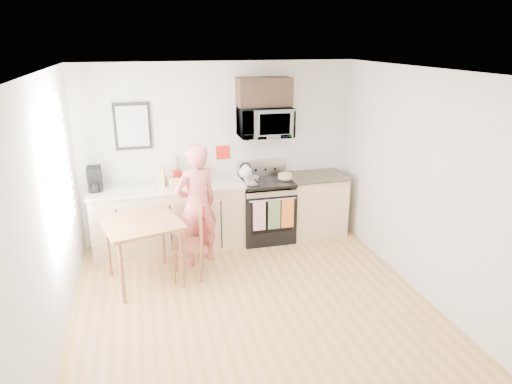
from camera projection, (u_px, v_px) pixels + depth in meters
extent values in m
plane|color=olive|center=(258.00, 316.00, 5.02)|extent=(4.60, 4.60, 0.00)
cube|color=silver|center=(219.00, 153.00, 6.71)|extent=(4.00, 0.04, 2.60)
cube|color=silver|center=(364.00, 348.00, 2.49)|extent=(4.00, 0.04, 2.60)
cube|color=silver|center=(45.00, 224.00, 4.13)|extent=(0.04, 4.60, 2.60)
cube|color=silver|center=(433.00, 190.00, 5.06)|extent=(0.04, 4.60, 2.60)
cube|color=white|center=(259.00, 73.00, 4.18)|extent=(4.00, 4.60, 0.04)
cube|color=white|center=(57.00, 174.00, 4.79)|extent=(0.02, 1.40, 1.50)
cube|color=white|center=(58.00, 173.00, 4.79)|extent=(0.01, 1.30, 1.40)
cube|color=tan|center=(169.00, 219.00, 6.52)|extent=(2.10, 0.60, 0.90)
cube|color=beige|center=(167.00, 187.00, 6.37)|extent=(2.14, 0.64, 0.04)
cube|color=tan|center=(315.00, 205.00, 7.04)|extent=(0.84, 0.60, 0.90)
cube|color=black|center=(317.00, 176.00, 6.89)|extent=(0.88, 0.64, 0.04)
cube|color=black|center=(266.00, 214.00, 6.85)|extent=(0.76, 0.65, 0.77)
cube|color=black|center=(272.00, 218.00, 6.54)|extent=(0.61, 0.02, 0.45)
cube|color=#A6A5AA|center=(272.00, 196.00, 6.44)|extent=(0.74, 0.02, 0.14)
cylinder|color=#A6A5AA|center=(273.00, 200.00, 6.41)|extent=(0.68, 0.02, 0.02)
cube|color=black|center=(266.00, 182.00, 6.69)|extent=(0.76, 0.65, 0.04)
cube|color=#A6A5AA|center=(261.00, 168.00, 6.89)|extent=(0.76, 0.08, 0.24)
cube|color=white|center=(259.00, 216.00, 6.43)|extent=(0.18, 0.02, 0.44)
cube|color=#566D48|center=(274.00, 214.00, 6.48)|extent=(0.18, 0.02, 0.44)
cube|color=#C0511C|center=(288.00, 213.00, 6.52)|extent=(0.18, 0.02, 0.44)
imported|color=#A6A5AA|center=(265.00, 122.00, 6.50)|extent=(0.76, 0.51, 0.42)
cube|color=black|center=(264.00, 92.00, 6.41)|extent=(0.76, 0.35, 0.40)
cube|color=black|center=(133.00, 126.00, 6.27)|extent=(0.50, 0.03, 0.65)
cube|color=#AEB2A8|center=(133.00, 126.00, 6.25)|extent=(0.42, 0.01, 0.56)
cube|color=#AF190F|center=(223.00, 153.00, 6.71)|extent=(0.20, 0.02, 0.20)
imported|color=#B83732|center=(197.00, 205.00, 5.97)|extent=(0.70, 0.59, 1.64)
cube|color=brown|center=(141.00, 223.00, 5.48)|extent=(0.87, 0.87, 0.04)
cylinder|color=brown|center=(122.00, 273.00, 5.15)|extent=(0.05, 0.05, 0.77)
cylinder|color=brown|center=(182.00, 259.00, 5.48)|extent=(0.05, 0.05, 0.77)
cylinder|color=brown|center=(108.00, 249.00, 5.74)|extent=(0.05, 0.05, 0.77)
cylinder|color=brown|center=(163.00, 237.00, 6.07)|extent=(0.05, 0.05, 0.77)
cube|color=brown|center=(187.00, 245.00, 5.70)|extent=(0.44, 0.44, 0.04)
cube|color=brown|center=(201.00, 227.00, 5.64)|extent=(0.09, 0.39, 0.46)
cube|color=#550E10|center=(203.00, 226.00, 5.64)|extent=(0.11, 0.35, 0.39)
cylinder|color=brown|center=(174.00, 269.00, 5.60)|extent=(0.03, 0.03, 0.42)
cylinder|color=brown|center=(201.00, 267.00, 5.63)|extent=(0.03, 0.03, 0.42)
cylinder|color=brown|center=(176.00, 257.00, 5.91)|extent=(0.03, 0.03, 0.42)
cylinder|color=brown|center=(201.00, 255.00, 5.94)|extent=(0.03, 0.03, 0.42)
cube|color=brown|center=(198.00, 174.00, 6.49)|extent=(0.11, 0.16, 0.24)
cylinder|color=#AF190F|center=(178.00, 176.00, 6.57)|extent=(0.12, 0.12, 0.15)
imported|color=white|center=(162.00, 181.00, 6.47)|extent=(0.24, 0.24, 0.05)
cube|color=tan|center=(161.00, 177.00, 6.29)|extent=(0.12, 0.12, 0.27)
cube|color=black|center=(95.00, 179.00, 6.14)|extent=(0.19, 0.23, 0.33)
cylinder|color=black|center=(95.00, 187.00, 6.07)|extent=(0.12, 0.12, 0.12)
cube|color=tan|center=(182.00, 183.00, 6.27)|extent=(0.34, 0.18, 0.12)
cylinder|color=black|center=(285.00, 179.00, 6.72)|extent=(0.25, 0.25, 0.01)
cylinder|color=tan|center=(285.00, 176.00, 6.71)|extent=(0.21, 0.21, 0.07)
sphere|color=white|center=(245.00, 172.00, 6.71)|extent=(0.20, 0.20, 0.20)
cone|color=white|center=(245.00, 165.00, 6.68)|extent=(0.06, 0.06, 0.06)
torus|color=black|center=(245.00, 168.00, 6.69)|extent=(0.18, 0.02, 0.18)
cylinder|color=#A6A5AA|center=(252.00, 181.00, 6.46)|extent=(0.22, 0.22, 0.11)
cylinder|color=black|center=(256.00, 181.00, 6.30)|extent=(0.05, 0.20, 0.02)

